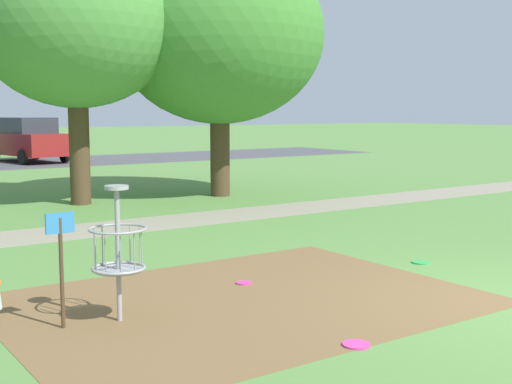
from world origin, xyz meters
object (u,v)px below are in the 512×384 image
frisbee_near_basket (421,262)px  parked_car_center_right (29,140)px  tree_near_right (76,23)px  tree_far_left (219,35)px  disc_golf_basket (112,249)px  frisbee_far_right (244,283)px  frisbee_mid_grass (356,345)px

frisbee_near_basket → parked_car_center_right: 22.21m
frisbee_near_basket → parked_car_center_right: (1.08, 22.17, 0.91)m
tree_near_right → tree_far_left: tree_far_left is taller
frisbee_near_basket → tree_near_right: tree_near_right is taller
disc_golf_basket → frisbee_far_right: size_ratio=6.92×
disc_golf_basket → parked_car_center_right: (5.69, 22.20, 0.17)m
parked_car_center_right → disc_golf_basket: bearing=-104.4°
frisbee_near_basket → tree_near_right: (-1.76, 8.55, 4.04)m
frisbee_mid_grass → parked_car_center_right: bearing=80.2°
frisbee_mid_grass → tree_far_left: 11.77m
disc_golf_basket → frisbee_far_right: disc_golf_basket is taller
tree_far_left → disc_golf_basket: bearing=-127.8°
frisbee_mid_grass → frisbee_far_right: (0.39, 2.43, 0.00)m
tree_near_right → parked_car_center_right: tree_near_right is taller
frisbee_near_basket → frisbee_far_right: bearing=170.0°
frisbee_far_right → parked_car_center_right: parked_car_center_right is taller
tree_far_left → tree_near_right: bearing=171.8°
tree_near_right → parked_car_center_right: (2.85, 13.62, -3.12)m
disc_golf_basket → parked_car_center_right: parked_car_center_right is taller
disc_golf_basket → frisbee_near_basket: disc_golf_basket is taller
disc_golf_basket → frisbee_far_right: 2.13m
disc_golf_basket → frisbee_near_basket: 4.67m
frisbee_near_basket → tree_near_right: size_ratio=0.04×
frisbee_far_right → tree_near_right: 9.08m
frisbee_far_right → tree_near_right: bearing=83.5°
tree_far_left → frisbee_near_basket: bearing=-101.7°
frisbee_near_basket → frisbee_mid_grass: bearing=-147.5°
frisbee_far_right → tree_far_left: tree_far_left is taller
tree_far_left → parked_car_center_right: 14.45m
frisbee_far_right → frisbee_near_basket: bearing=-10.0°
frisbee_far_right → parked_car_center_right: size_ratio=0.05×
tree_near_right → parked_car_center_right: 14.26m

